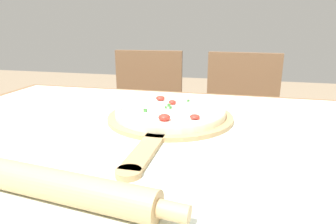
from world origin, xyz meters
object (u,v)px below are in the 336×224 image
Objects in this scene: pizza_peel at (169,119)px; chair_left at (146,119)px; rolling_pin at (64,187)px; chair_right at (240,125)px; pizza at (170,111)px.

pizza_peel is 0.62× the size of chair_left.
rolling_pin is 1.25m from chair_right.
pizza is at bearing -103.66° from chair_right.
pizza_peel is 0.86m from chair_left.
pizza is at bearing -71.96° from chair_left.
chair_right is (0.21, 0.76, -0.26)m from pizza_peel.
pizza_peel is at bearing -90.11° from pizza.
pizza_peel is at bearing -103.25° from chair_right.
pizza is 0.45m from rolling_pin.
rolling_pin is 0.46× the size of chair_right.
pizza_peel is 0.03m from pizza.
chair_right is (0.28, 1.18, -0.28)m from rolling_pin.
chair_left is (-0.31, 0.74, -0.28)m from pizza.
chair_left is at bearing 111.99° from pizza_peel.
pizza_peel is 1.36× the size of rolling_pin.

